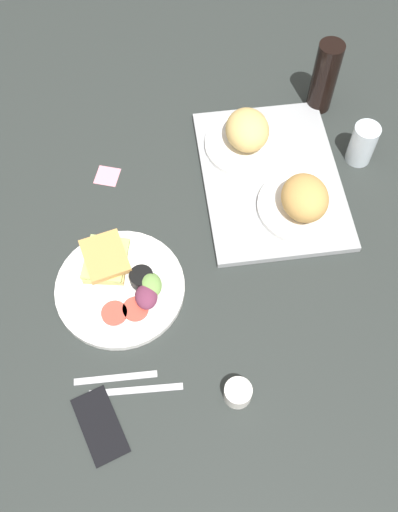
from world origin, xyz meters
The scene contains 12 objects.
ground_plane centered at (0.00, 0.00, -1.50)cm, with size 190.00×150.00×3.00cm, color #282D2B.
serving_tray centered at (-19.34, 23.25, 0.80)cm, with size 45.00×33.00×1.60cm, color #9EA0A3.
bread_plate_near centered at (-29.62, 18.47, 5.55)cm, with size 20.17×20.17×9.82cm.
bread_plate_far centered at (-8.71, 28.35, 5.59)cm, with size 20.23×20.23×9.90cm.
plate_with_salad centered at (5.53, -14.56, 1.71)cm, with size 28.50×28.50×5.40cm.
drinking_glass centered at (-23.61, 46.17, 5.50)cm, with size 6.32×6.32×11.01cm, color silver.
soda_bottle centered at (-42.17, 40.03, 10.01)cm, with size 6.40×6.40×20.02cm, color black.
espresso_cup centered at (32.65, 7.18, 2.00)cm, with size 5.60×5.60×4.00cm, color silver.
fork centered at (26.19, -16.98, 0.25)cm, with size 17.00×1.40×0.50cm, color #B7B7BC.
knife centered at (29.19, -12.98, 0.25)cm, with size 19.00×1.40×0.50cm, color #B7B7BC.
cell_phone centered at (35.42, -20.46, 0.40)cm, with size 14.40×7.20×0.80cm, color black.
sticky_note centered at (-25.29, -16.65, 0.06)cm, with size 5.60×5.60×0.12cm, color pink.
Camera 1 is at (63.41, -4.19, 115.71)cm, focal length 40.69 mm.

